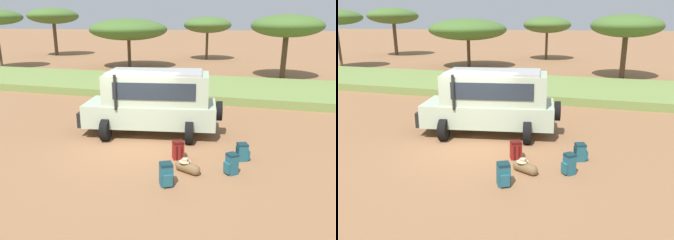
# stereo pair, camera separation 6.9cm
# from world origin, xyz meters

# --- Properties ---
(ground_plane) EXTENTS (320.00, 320.00, 0.00)m
(ground_plane) POSITION_xyz_m (0.00, 0.00, 0.00)
(ground_plane) COLOR #936642
(grass_bank) EXTENTS (120.00, 7.00, 0.44)m
(grass_bank) POSITION_xyz_m (0.00, 10.11, 0.22)
(grass_bank) COLOR olive
(grass_bank) RESTS_ON ground_plane
(safari_vehicle) EXTENTS (5.47, 3.27, 2.44)m
(safari_vehicle) POSITION_xyz_m (0.20, 1.48, 1.29)
(safari_vehicle) COLOR #B2C6A8
(safari_vehicle) RESTS_ON ground_plane
(backpack_beside_front_wheel) EXTENTS (0.43, 0.47, 0.64)m
(backpack_beside_front_wheel) POSITION_xyz_m (1.85, -2.46, 0.31)
(backpack_beside_front_wheel) COLOR #235B6B
(backpack_beside_front_wheel) RESTS_ON ground_plane
(backpack_cluster_center) EXTENTS (0.43, 0.42, 0.61)m
(backpack_cluster_center) POSITION_xyz_m (3.44, -1.29, 0.30)
(backpack_cluster_center) COLOR #235B6B
(backpack_cluster_center) RESTS_ON ground_plane
(backpack_near_rear_wheel) EXTENTS (0.43, 0.46, 0.59)m
(backpack_near_rear_wheel) POSITION_xyz_m (1.71, -0.66, 0.29)
(backpack_near_rear_wheel) COLOR maroon
(backpack_near_rear_wheel) RESTS_ON ground_plane
(backpack_outermost) EXTENTS (0.46, 0.41, 0.55)m
(backpack_outermost) POSITION_xyz_m (3.68, -0.22, 0.27)
(backpack_outermost) COLOR #235B6B
(backpack_outermost) RESTS_ON ground_plane
(duffel_bag_low_black_case) EXTENTS (0.79, 0.52, 0.40)m
(duffel_bag_low_black_case) POSITION_xyz_m (2.22, -1.55, 0.16)
(duffel_bag_low_black_case) COLOR brown
(duffel_bag_low_black_case) RESTS_ON ground_plane
(acacia_tree_far_left) EXTENTS (6.09, 6.66, 5.82)m
(acacia_tree_far_left) POSITION_xyz_m (-21.56, 27.42, 4.83)
(acacia_tree_far_left) COLOR brown
(acacia_tree_far_left) RESTS_ON ground_plane
(acacia_tree_centre_back) EXTENTS (7.21, 7.14, 4.44)m
(acacia_tree_centre_back) POSITION_xyz_m (-8.05, 19.17, 3.46)
(acacia_tree_centre_back) COLOR brown
(acacia_tree_centre_back) RESTS_ON ground_plane
(acacia_tree_right_mid) EXTENTS (5.30, 5.79, 4.69)m
(acacia_tree_right_mid) POSITION_xyz_m (-2.13, 27.92, 3.80)
(acacia_tree_right_mid) COLOR brown
(acacia_tree_right_mid) RESTS_ON ground_plane
(acacia_tree_far_right) EXTENTS (5.24, 5.53, 4.70)m
(acacia_tree_far_right) POSITION_xyz_m (5.64, 16.57, 3.85)
(acacia_tree_far_right) COLOR brown
(acacia_tree_far_right) RESTS_ON ground_plane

